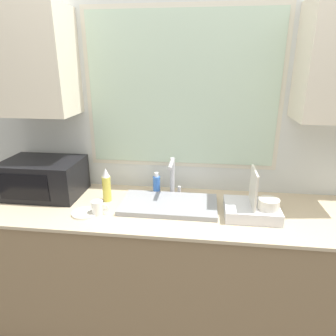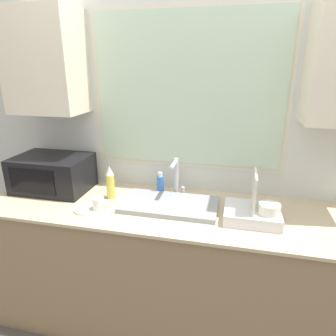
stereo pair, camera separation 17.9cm
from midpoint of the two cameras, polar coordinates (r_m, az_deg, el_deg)
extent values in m
cube|color=#8C7251|center=(2.17, 4.02, -18.87)|extent=(2.48, 0.66, 0.90)
cube|color=#C6B28E|center=(1.92, 4.34, -8.02)|extent=(2.51, 0.69, 0.02)
cube|color=silver|center=(2.12, 6.15, 5.83)|extent=(6.00, 0.06, 2.60)
cube|color=beige|center=(2.05, 6.36, 14.31)|extent=(1.32, 0.01, 1.05)
cube|color=#B2CCB2|center=(2.04, 6.34, 14.30)|extent=(1.26, 0.01, 0.99)
cube|color=beige|center=(2.20, -20.12, 18.40)|extent=(0.47, 0.32, 0.66)
cube|color=gray|center=(1.93, 2.99, -7.03)|extent=(0.61, 0.34, 0.03)
cylinder|color=#B7B7BC|center=(2.07, 4.04, -1.70)|extent=(0.03, 0.03, 0.27)
cylinder|color=#B7B7BC|center=(1.94, 3.70, 0.62)|extent=(0.03, 0.18, 0.03)
cylinder|color=#B7B7BC|center=(2.10, 5.33, -4.43)|extent=(0.02, 0.02, 0.06)
cube|color=black|center=(2.27, -19.02, -0.96)|extent=(0.52, 0.36, 0.25)
cube|color=black|center=(2.16, -22.39, -2.49)|extent=(0.34, 0.01, 0.17)
cube|color=silver|center=(1.86, 18.40, -8.41)|extent=(0.32, 0.27, 0.07)
cube|color=silver|center=(1.80, 18.88, -4.32)|extent=(0.01, 0.22, 0.22)
cylinder|color=silver|center=(1.81, 21.50, -7.32)|extent=(0.12, 0.12, 0.06)
cylinder|color=#D8CC4C|center=(2.05, -8.46, -3.52)|extent=(0.06, 0.06, 0.17)
cone|color=silver|center=(2.00, -8.62, -0.50)|extent=(0.05, 0.05, 0.06)
cylinder|color=blue|center=(2.09, 0.97, -3.33)|extent=(0.05, 0.05, 0.13)
cylinder|color=white|center=(2.06, 0.99, -1.26)|extent=(0.03, 0.03, 0.03)
cylinder|color=white|center=(1.90, -10.49, -6.89)|extent=(0.07, 0.07, 0.09)
torus|color=white|center=(1.88, -9.28, -6.93)|extent=(0.05, 0.01, 0.05)
cylinder|color=silver|center=(1.94, -12.64, -7.67)|extent=(0.16, 0.16, 0.01)
camera|label=1|loc=(0.09, -87.14, 1.00)|focal=32.00mm
camera|label=2|loc=(0.09, 92.86, -1.00)|focal=32.00mm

